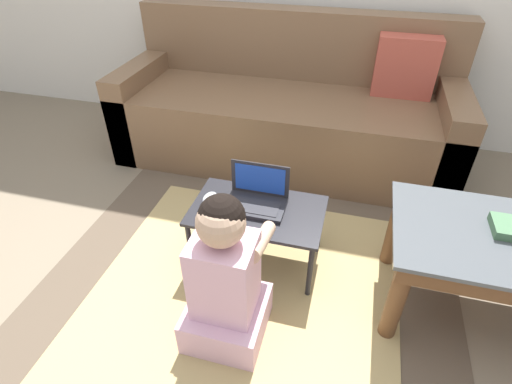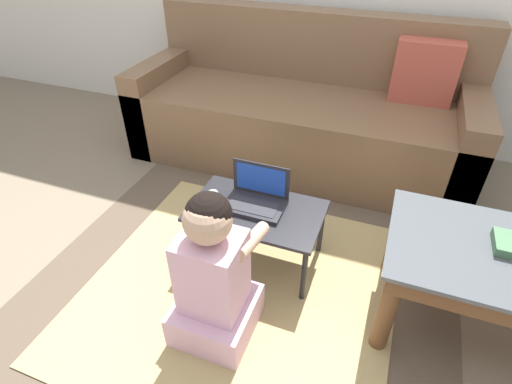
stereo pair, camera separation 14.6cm
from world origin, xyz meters
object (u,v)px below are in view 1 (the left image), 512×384
object	(u,v)px
coffee_table	(507,253)
laptop_desk	(257,215)
person_seated	(225,280)
computer_mouse	(210,198)
laptop	(256,199)
couch	(288,112)

from	to	relation	value
coffee_table	laptop_desk	world-z (taller)	coffee_table
coffee_table	person_seated	world-z (taller)	person_seated
coffee_table	laptop_desk	xyz separation A→B (m)	(-1.02, 0.06, -0.08)
laptop_desk	computer_mouse	distance (m)	0.24
laptop	coffee_table	bearing A→B (deg)	-4.97
couch	person_seated	size ratio (longest dim) A/B	3.11
coffee_table	couch	bearing A→B (deg)	134.18
couch	coffee_table	world-z (taller)	couch
couch	coffee_table	size ratio (longest dim) A/B	2.44
person_seated	couch	bearing A→B (deg)	92.37
coffee_table	person_seated	distance (m)	1.10
coffee_table	computer_mouse	bearing A→B (deg)	177.25
couch	person_seated	bearing A→B (deg)	-87.63
coffee_table	person_seated	size ratio (longest dim) A/B	1.27
coffee_table	laptop	world-z (taller)	laptop
laptop_desk	computer_mouse	size ratio (longest dim) A/B	6.11
person_seated	coffee_table	bearing A→B (deg)	19.78
laptop	computer_mouse	size ratio (longest dim) A/B	2.75
coffee_table	laptop	bearing A→B (deg)	175.03
laptop_desk	computer_mouse	xyz separation A→B (m)	(-0.23, 0.00, 0.05)
coffee_table	laptop	distance (m)	1.04
computer_mouse	person_seated	distance (m)	0.48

